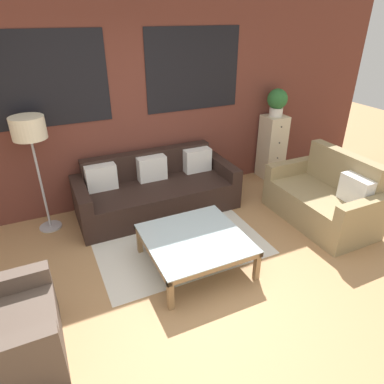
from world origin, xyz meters
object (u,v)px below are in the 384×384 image
(drawer_cabinet, at_px, (272,147))
(floor_lamp, at_px, (29,134))
(coffee_table, at_px, (195,241))
(potted_plant, at_px, (277,101))
(settee_vintage, at_px, (324,200))
(couch_dark, at_px, (157,191))

(drawer_cabinet, bearing_deg, floor_lamp, -178.45)
(coffee_table, bearing_deg, potted_plant, 36.02)
(coffee_table, bearing_deg, settee_vintage, 3.45)
(drawer_cabinet, bearing_deg, settee_vintage, -98.43)
(settee_vintage, bearing_deg, coffee_table, -176.55)
(drawer_cabinet, bearing_deg, potted_plant, 90.00)
(potted_plant, bearing_deg, coffee_table, -143.98)
(settee_vintage, relative_size, drawer_cabinet, 1.36)
(couch_dark, relative_size, settee_vintage, 1.54)
(couch_dark, height_order, drawer_cabinet, drawer_cabinet)
(coffee_table, xyz_separation_m, potted_plant, (2.17, 1.58, 0.96))
(floor_lamp, bearing_deg, drawer_cabinet, 1.55)
(couch_dark, distance_m, coffee_table, 1.35)
(couch_dark, distance_m, floor_lamp, 1.76)
(couch_dark, bearing_deg, coffee_table, -91.89)
(drawer_cabinet, distance_m, potted_plant, 0.76)
(couch_dark, bearing_deg, settee_vintage, -32.71)
(couch_dark, distance_m, potted_plant, 2.36)
(coffee_table, distance_m, floor_lamp, 2.25)
(settee_vintage, height_order, floor_lamp, floor_lamp)
(settee_vintage, bearing_deg, drawer_cabinet, 81.57)
(floor_lamp, height_order, potted_plant, floor_lamp)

